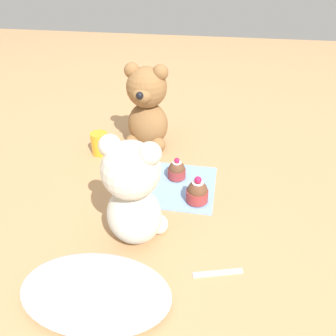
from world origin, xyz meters
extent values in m
plane|color=tan|center=(0.00, 0.00, 0.00)|extent=(4.00, 4.00, 0.00)
cube|color=#7A9ED1|center=(0.00, 0.00, 0.00)|extent=(0.26, 0.21, 0.01)
ellipsoid|color=silver|center=(0.07, 0.37, 0.02)|extent=(0.28, 0.18, 0.03)
ellipsoid|color=beige|center=(0.03, 0.21, 0.07)|extent=(0.14, 0.13, 0.14)
sphere|color=beige|center=(0.03, 0.21, 0.18)|extent=(0.12, 0.12, 0.12)
ellipsoid|color=beige|center=(0.03, 0.17, 0.18)|extent=(0.07, 0.06, 0.05)
sphere|color=black|center=(0.02, 0.15, 0.18)|extent=(0.02, 0.02, 0.02)
sphere|color=beige|center=(-0.01, 0.22, 0.23)|extent=(0.05, 0.05, 0.05)
sphere|color=beige|center=(0.08, 0.20, 0.23)|extent=(0.05, 0.05, 0.05)
sphere|color=beige|center=(-0.01, 0.18, 0.02)|extent=(0.05, 0.05, 0.05)
sphere|color=beige|center=(0.07, 0.17, 0.02)|extent=(0.05, 0.05, 0.05)
ellipsoid|color=olive|center=(0.11, -0.22, 0.07)|extent=(0.13, 0.12, 0.15)
sphere|color=olive|center=(0.11, -0.22, 0.20)|extent=(0.12, 0.12, 0.12)
ellipsoid|color=olive|center=(0.11, -0.17, 0.19)|extent=(0.06, 0.06, 0.05)
sphere|color=black|center=(0.11, -0.15, 0.20)|extent=(0.02, 0.02, 0.02)
sphere|color=olive|center=(0.15, -0.22, 0.25)|extent=(0.05, 0.05, 0.05)
sphere|color=olive|center=(0.06, -0.21, 0.25)|extent=(0.05, 0.05, 0.05)
sphere|color=olive|center=(0.15, -0.18, 0.02)|extent=(0.05, 0.05, 0.05)
sphere|color=olive|center=(0.06, -0.17, 0.02)|extent=(0.05, 0.05, 0.05)
cylinder|color=#993333|center=(-0.09, 0.06, 0.02)|extent=(0.06, 0.06, 0.03)
sphere|color=brown|center=(-0.09, 0.06, 0.04)|extent=(0.05, 0.05, 0.05)
cylinder|color=white|center=(-0.09, 0.06, 0.06)|extent=(0.03, 0.03, 0.00)
sphere|color=#B71947|center=(-0.09, 0.06, 0.07)|extent=(0.02, 0.02, 0.02)
cylinder|color=#993333|center=(-0.02, -0.03, 0.02)|extent=(0.05, 0.05, 0.03)
sphere|color=brown|center=(-0.02, -0.03, 0.03)|extent=(0.05, 0.05, 0.05)
cylinder|color=white|center=(-0.02, -0.03, 0.05)|extent=(0.03, 0.03, 0.00)
sphere|color=#B71947|center=(-0.02, -0.03, 0.06)|extent=(0.02, 0.02, 0.02)
cylinder|color=orange|center=(0.24, -0.13, 0.04)|extent=(0.05, 0.05, 0.07)
cube|color=silver|center=(-0.15, 0.28, 0.00)|extent=(0.10, 0.04, 0.01)
camera|label=1|loc=(-0.13, 0.72, 0.53)|focal=35.00mm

